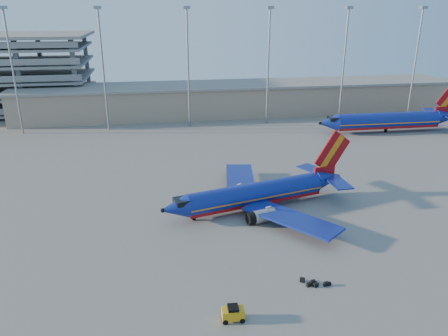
# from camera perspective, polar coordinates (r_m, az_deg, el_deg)

# --- Properties ---
(ground) EXTENTS (220.00, 220.00, 0.00)m
(ground) POSITION_cam_1_polar(r_m,az_deg,el_deg) (69.18, 3.26, -3.92)
(ground) COLOR slate
(ground) RESTS_ON ground
(terminal_building) EXTENTS (122.00, 16.00, 8.50)m
(terminal_building) POSITION_cam_1_polar(r_m,az_deg,el_deg) (124.28, 1.92, 9.10)
(terminal_building) COLOR gray
(terminal_building) RESTS_ON ground
(light_mast_row) EXTENTS (101.60, 1.60, 28.65)m
(light_mast_row) POSITION_cam_1_polar(r_m,az_deg,el_deg) (109.75, 0.64, 14.62)
(light_mast_row) COLOR gray
(light_mast_row) RESTS_ON ground
(aircraft_main) EXTENTS (30.58, 29.03, 10.55)m
(aircraft_main) POSITION_cam_1_polar(r_m,az_deg,el_deg) (65.27, 4.68, -3.33)
(aircraft_main) COLOR navy
(aircraft_main) RESTS_ON ground
(aircraft_second) EXTENTS (36.85, 14.37, 12.48)m
(aircraft_second) POSITION_cam_1_polar(r_m,az_deg,el_deg) (112.61, 20.94, 5.85)
(aircraft_second) COLOR navy
(aircraft_second) RESTS_ON ground
(baggage_tug) EXTENTS (2.20, 1.38, 1.55)m
(baggage_tug) POSITION_cam_1_polar(r_m,az_deg,el_deg) (43.98, 1.19, -18.40)
(baggage_tug) COLOR gold
(baggage_tug) RESTS_ON ground
(luggage_pile) EXTENTS (3.17, 1.65, 0.47)m
(luggage_pile) POSITION_cam_1_polar(r_m,az_deg,el_deg) (49.84, 11.75, -14.50)
(luggage_pile) COLOR black
(luggage_pile) RESTS_ON ground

